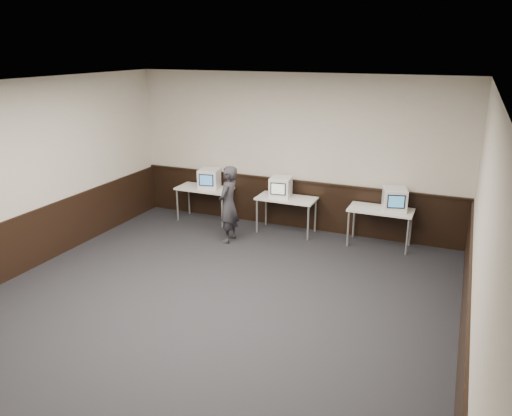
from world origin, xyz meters
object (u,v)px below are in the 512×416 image
(desk_center, at_px, (286,201))
(desk_right, at_px, (381,213))
(emac_right, at_px, (395,199))
(emac_left, at_px, (209,179))
(emac_center, at_px, (281,187))
(desk_left, at_px, (204,191))
(person, at_px, (228,204))

(desk_center, relative_size, desk_right, 1.00)
(desk_center, distance_m, emac_right, 2.15)
(desk_right, bearing_deg, emac_left, 179.69)
(emac_center, height_order, emac_right, emac_right)
(desk_right, distance_m, emac_right, 0.37)
(desk_left, height_order, desk_center, same)
(desk_center, relative_size, person, 0.79)
(desk_left, distance_m, desk_right, 3.80)
(desk_center, bearing_deg, person, -134.20)
(emac_left, distance_m, emac_right, 3.92)
(desk_left, distance_m, emac_right, 4.04)
(desk_left, bearing_deg, desk_center, 0.00)
(desk_center, distance_m, emac_center, 0.31)
(desk_left, xyz_separation_m, emac_left, (0.12, 0.02, 0.28))
(desk_left, relative_size, desk_right, 1.00)
(emac_left, relative_size, emac_center, 1.07)
(desk_right, bearing_deg, desk_left, 180.00)
(person, bearing_deg, emac_center, 139.61)
(desk_right, distance_m, emac_left, 3.70)
(desk_right, relative_size, emac_left, 2.31)
(desk_left, relative_size, emac_center, 2.46)
(desk_right, bearing_deg, person, -162.03)
(emac_left, bearing_deg, desk_center, -12.16)
(desk_center, bearing_deg, emac_left, 179.36)
(desk_left, height_order, emac_left, emac_left)
(person, bearing_deg, emac_right, 106.31)
(desk_right, xyz_separation_m, emac_center, (-2.03, -0.00, 0.28))
(desk_right, distance_m, emac_center, 2.05)
(emac_left, bearing_deg, emac_center, -12.26)
(emac_left, bearing_deg, desk_left, 178.25)
(emac_right, bearing_deg, emac_left, 165.40)
(desk_left, xyz_separation_m, desk_right, (3.80, 0.00, 0.00))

